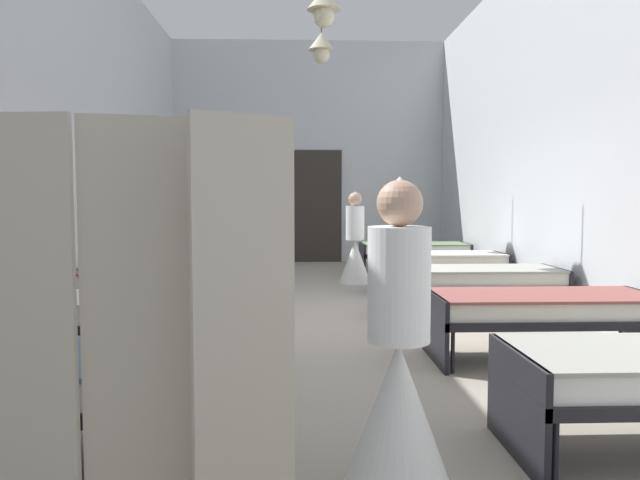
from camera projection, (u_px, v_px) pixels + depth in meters
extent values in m
cube|color=#9E9384|center=(320.00, 322.00, 7.01)|extent=(6.37, 12.88, 0.10)
cube|color=silver|center=(309.00, 153.00, 13.06)|extent=(6.17, 0.20, 4.71)
cube|color=silver|center=(52.00, 110.00, 6.72)|extent=(0.20, 12.28, 4.71)
cube|color=silver|center=(579.00, 113.00, 6.95)|extent=(0.20, 12.28, 4.71)
cube|color=#2D2823|center=(309.00, 206.00, 13.02)|extent=(1.40, 0.06, 2.40)
sphere|color=beige|center=(324.00, 16.00, 7.82)|extent=(0.28, 0.28, 0.28)
cylinder|color=brown|center=(321.00, 13.00, 9.91)|extent=(0.02, 0.02, 0.61)
cone|color=beige|center=(321.00, 41.00, 9.95)|extent=(0.44, 0.44, 0.28)
sphere|color=beige|center=(321.00, 55.00, 9.96)|extent=(0.28, 0.28, 0.28)
cylinder|color=black|center=(146.00, 460.00, 2.81)|extent=(0.03, 0.03, 0.34)
cylinder|color=black|center=(177.00, 407.00, 3.52)|extent=(0.03, 0.03, 0.34)
cube|color=black|center=(175.00, 409.00, 3.16)|extent=(0.04, 0.84, 0.57)
cylinder|color=black|center=(555.00, 454.00, 2.88)|extent=(0.03, 0.03, 0.34)
cylinder|color=black|center=(504.00, 403.00, 3.60)|extent=(0.03, 0.03, 0.34)
cube|color=black|center=(516.00, 404.00, 3.23)|extent=(0.04, 0.84, 0.57)
cylinder|color=black|center=(21.00, 335.00, 5.35)|extent=(0.03, 0.03, 0.34)
cylinder|color=black|center=(207.00, 355.00, 4.70)|extent=(0.03, 0.03, 0.34)
cylinder|color=black|center=(219.00, 334.00, 5.42)|extent=(0.03, 0.03, 0.34)
cube|color=black|center=(107.00, 320.00, 5.01)|extent=(1.90, 0.84, 0.07)
cube|color=black|center=(220.00, 330.00, 5.05)|extent=(0.04, 0.84, 0.57)
cube|color=silver|center=(107.00, 307.00, 5.00)|extent=(1.82, 0.78, 0.14)
cube|color=beige|center=(107.00, 298.00, 5.00)|extent=(1.86, 0.82, 0.02)
cylinder|color=black|center=(453.00, 352.00, 4.77)|extent=(0.03, 0.03, 0.34)
cylinder|color=black|center=(432.00, 332.00, 5.49)|extent=(0.03, 0.03, 0.34)
cylinder|color=black|center=(620.00, 330.00, 5.56)|extent=(0.03, 0.03, 0.34)
cube|color=black|center=(543.00, 317.00, 5.15)|extent=(1.90, 0.84, 0.07)
cube|color=black|center=(435.00, 328.00, 5.12)|extent=(0.04, 0.84, 0.57)
cube|color=silver|center=(544.00, 304.00, 5.14)|extent=(1.82, 0.78, 0.14)
cube|color=#8C4C47|center=(544.00, 295.00, 5.14)|extent=(1.86, 0.82, 0.02)
cylinder|color=black|center=(71.00, 311.00, 6.53)|extent=(0.03, 0.03, 0.34)
cylinder|color=black|center=(93.00, 299.00, 7.25)|extent=(0.03, 0.03, 0.34)
cylinder|color=black|center=(233.00, 309.00, 6.59)|extent=(0.03, 0.03, 0.34)
cylinder|color=black|center=(239.00, 298.00, 7.31)|extent=(0.03, 0.03, 0.34)
cube|color=black|center=(159.00, 286.00, 6.91)|extent=(1.90, 0.84, 0.07)
cube|color=black|center=(77.00, 295.00, 6.88)|extent=(0.04, 0.84, 0.57)
cube|color=black|center=(241.00, 294.00, 6.95)|extent=(0.04, 0.84, 0.57)
cube|color=silver|center=(159.00, 277.00, 6.90)|extent=(1.82, 0.78, 0.14)
cube|color=#8C4C47|center=(159.00, 270.00, 6.89)|extent=(1.86, 0.82, 0.02)
cylinder|color=black|center=(408.00, 308.00, 6.67)|extent=(0.03, 0.03, 0.34)
cylinder|color=black|center=(398.00, 297.00, 7.39)|extent=(0.03, 0.03, 0.34)
cylinder|color=black|center=(564.00, 307.00, 6.73)|extent=(0.03, 0.03, 0.34)
cylinder|color=black|center=(538.00, 297.00, 7.45)|extent=(0.03, 0.03, 0.34)
cube|color=black|center=(477.00, 285.00, 7.05)|extent=(1.90, 0.84, 0.07)
cube|color=black|center=(398.00, 293.00, 7.02)|extent=(0.04, 0.84, 0.57)
cube|color=black|center=(556.00, 292.00, 7.09)|extent=(0.04, 0.84, 0.57)
cube|color=silver|center=(477.00, 276.00, 7.04)|extent=(1.82, 0.78, 0.14)
cube|color=#9E9E93|center=(477.00, 269.00, 7.03)|extent=(1.86, 0.82, 0.02)
cylinder|color=black|center=(122.00, 285.00, 8.42)|extent=(0.03, 0.03, 0.34)
cylinder|color=black|center=(135.00, 278.00, 9.14)|extent=(0.03, 0.03, 0.34)
cylinder|color=black|center=(247.00, 284.00, 8.49)|extent=(0.03, 0.03, 0.34)
cylinder|color=black|center=(251.00, 278.00, 9.21)|extent=(0.03, 0.03, 0.34)
cube|color=black|center=(189.00, 267.00, 8.80)|extent=(1.90, 0.84, 0.07)
cube|color=black|center=(124.00, 274.00, 8.77)|extent=(0.04, 0.84, 0.57)
cube|color=black|center=(253.00, 273.00, 8.84)|extent=(0.04, 0.84, 0.57)
cube|color=silver|center=(189.00, 260.00, 8.79)|extent=(1.82, 0.78, 0.14)
cube|color=slate|center=(189.00, 254.00, 8.79)|extent=(1.86, 0.82, 0.02)
cylinder|color=black|center=(384.00, 284.00, 8.56)|extent=(0.03, 0.03, 0.34)
cylinder|color=black|center=(377.00, 277.00, 9.28)|extent=(0.03, 0.03, 0.34)
cylinder|color=black|center=(505.00, 283.00, 8.63)|extent=(0.03, 0.03, 0.34)
cylinder|color=black|center=(489.00, 277.00, 9.35)|extent=(0.03, 0.03, 0.34)
cube|color=black|center=(439.00, 266.00, 8.94)|extent=(1.90, 0.84, 0.07)
cube|color=black|center=(376.00, 272.00, 8.91)|extent=(0.04, 0.84, 0.57)
cube|color=black|center=(501.00, 272.00, 8.98)|extent=(0.04, 0.84, 0.57)
cube|color=silver|center=(439.00, 259.00, 8.93)|extent=(1.82, 0.78, 0.14)
cube|color=beige|center=(439.00, 254.00, 8.93)|extent=(1.86, 0.82, 0.02)
cylinder|color=black|center=(154.00, 269.00, 10.32)|extent=(0.03, 0.03, 0.34)
cylinder|color=black|center=(163.00, 264.00, 11.03)|extent=(0.03, 0.03, 0.34)
cylinder|color=black|center=(256.00, 269.00, 10.38)|extent=(0.03, 0.03, 0.34)
cylinder|color=black|center=(259.00, 264.00, 11.10)|extent=(0.03, 0.03, 0.34)
cube|color=black|center=(208.00, 255.00, 10.69)|extent=(1.90, 0.84, 0.07)
cube|color=black|center=(155.00, 260.00, 10.66)|extent=(0.04, 0.84, 0.57)
cube|color=black|center=(261.00, 260.00, 10.74)|extent=(0.04, 0.84, 0.57)
cube|color=white|center=(208.00, 249.00, 10.69)|extent=(1.82, 0.78, 0.14)
cube|color=tan|center=(208.00, 244.00, 10.68)|extent=(1.86, 0.82, 0.02)
cylinder|color=black|center=(368.00, 268.00, 10.46)|extent=(0.03, 0.03, 0.34)
cylinder|color=black|center=(363.00, 264.00, 11.17)|extent=(0.03, 0.03, 0.34)
cylinder|color=black|center=(468.00, 268.00, 10.52)|extent=(0.03, 0.03, 0.34)
cylinder|color=black|center=(457.00, 263.00, 11.24)|extent=(0.03, 0.03, 0.34)
cube|color=black|center=(414.00, 254.00, 10.83)|extent=(1.90, 0.84, 0.07)
cube|color=black|center=(362.00, 259.00, 10.80)|extent=(0.04, 0.84, 0.57)
cube|color=black|center=(465.00, 259.00, 10.88)|extent=(0.04, 0.84, 0.57)
cube|color=white|center=(414.00, 248.00, 10.83)|extent=(1.82, 0.78, 0.14)
cube|color=slate|center=(414.00, 244.00, 10.82)|extent=(1.86, 0.82, 0.02)
cone|color=white|center=(398.00, 413.00, 2.92)|extent=(0.52, 0.52, 0.70)
cylinder|color=white|center=(399.00, 284.00, 2.88)|extent=(0.30, 0.30, 0.55)
sphere|color=tan|center=(400.00, 203.00, 2.85)|extent=(0.22, 0.22, 0.22)
cone|color=white|center=(400.00, 187.00, 2.85)|extent=(0.18, 0.18, 0.10)
cone|color=white|center=(355.00, 261.00, 9.84)|extent=(0.52, 0.52, 0.70)
cylinder|color=white|center=(355.00, 223.00, 9.80)|extent=(0.30, 0.30, 0.55)
sphere|color=tan|center=(355.00, 199.00, 9.77)|extent=(0.22, 0.22, 0.22)
cone|color=white|center=(355.00, 194.00, 9.77)|extent=(0.18, 0.18, 0.10)
cube|color=#BCB29E|center=(22.00, 340.00, 2.29)|extent=(0.42, 0.07, 1.70)
cube|color=#BCB29E|center=(138.00, 335.00, 2.36)|extent=(0.42, 0.11, 1.70)
cube|color=#BCB29E|center=(245.00, 338.00, 2.32)|extent=(0.38, 0.23, 1.70)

